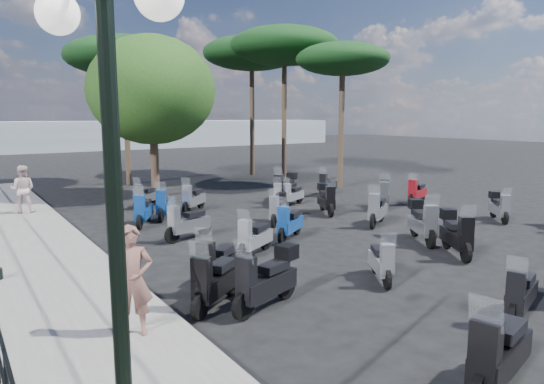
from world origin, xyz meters
TOP-DOWN VIEW (x-y plane):
  - ground at (0.00, 0.00)m, footprint 120.00×120.00m
  - sidewalk at (-6.50, 3.00)m, footprint 3.00×30.00m
  - lamp_post_0 at (-7.15, -6.58)m, footprint 0.72×1.22m
  - woman at (-5.88, -2.78)m, footprint 0.74×0.60m
  - pedestrian_far at (-5.97, 9.05)m, footprint 1.02×0.93m
  - scooter_0 at (-2.44, -6.79)m, footprint 1.85×0.74m
  - scooter_1 at (-3.36, -2.77)m, footprint 1.75×0.85m
  - scooter_2 at (-1.71, 0.32)m, footprint 1.49×0.93m
  - scooter_3 at (-3.61, -1.30)m, footprint 1.53×1.13m
  - scooter_4 at (-2.92, 5.26)m, footprint 1.04×1.54m
  - scooter_5 at (-1.74, 8.38)m, footprint 1.35×0.99m
  - scooter_7 at (0.12, -5.67)m, footprint 1.54×0.71m
  - scooter_8 at (-0.46, -2.91)m, footprint 0.92×1.33m
  - scooter_9 at (-2.47, 2.79)m, footprint 1.68×0.75m
  - scooter_10 at (0.90, 3.05)m, footprint 1.28×1.21m
  - scooter_11 at (-0.54, 6.58)m, footprint 1.40×1.15m
  - scooter_14 at (2.63, -2.57)m, footprint 1.17×1.60m
  - scooter_15 at (-0.00, 1.13)m, footprint 1.47×1.04m
  - scooter_16 at (3.36, 3.45)m, footprint 0.97×1.62m
  - scooter_17 at (2.90, 5.75)m, footprint 1.23×1.17m
  - scooter_20 at (2.98, -1.21)m, footprint 1.18×1.67m
  - scooter_21 at (3.50, 1.03)m, footprint 1.58×1.07m
  - scooter_22 at (3.72, 6.57)m, footprint 1.71×1.11m
  - scooter_23 at (3.34, 5.52)m, footprint 1.42×0.75m
  - scooter_26 at (7.48, -0.82)m, footprint 1.11×1.28m
  - scooter_27 at (5.87, 2.95)m, footprint 1.43×1.35m
  - scooter_28 at (7.79, 2.96)m, footprint 1.61×0.76m
  - scooter_29 at (6.16, 6.67)m, footprint 1.53×0.88m
  - scooter_30 at (-4.14, -2.20)m, footprint 1.53×1.13m
  - scooter_31 at (-1.95, 5.92)m, footprint 1.04×1.54m
  - broadleaf_tree at (-0.49, 10.60)m, footprint 5.52×5.52m
  - pine_0 at (7.39, 15.17)m, footprint 5.81×5.81m
  - pine_1 at (7.75, 12.34)m, footprint 6.03×6.03m
  - pine_2 at (-0.27, 15.09)m, footprint 5.86×5.86m
  - pine_3 at (8.34, 8.25)m, footprint 4.60×4.60m
  - distant_hills at (0.00, 45.00)m, footprint 70.00×8.00m

SIDE VIEW (x-z plane):
  - ground at x=0.00m, z-range 0.00..0.00m
  - sidewalk at x=-6.50m, z-range 0.00..0.15m
  - scooter_23 at x=3.34m, z-range -0.18..1.01m
  - scooter_8 at x=-0.46m, z-range -0.18..1.02m
  - scooter_5 at x=-1.74m, z-range -0.19..1.06m
  - scooter_7 at x=0.12m, z-range -0.19..1.07m
  - scooter_2 at x=-1.71m, z-range -0.20..1.11m
  - scooter_29 at x=6.16m, z-range -0.20..1.11m
  - scooter_28 at x=7.79m, z-range -0.20..1.12m
  - scooter_17 at x=2.90m, z-range -0.15..1.08m
  - scooter_26 at x=7.48m, z-range -0.15..1.08m
  - scooter_15 at x=0.00m, z-range -0.21..1.14m
  - scooter_11 at x=-0.54m, z-range -0.21..1.15m
  - scooter_9 at x=-2.47m, z-range -0.21..1.16m
  - scooter_10 at x=0.90m, z-range -0.16..1.12m
  - scooter_4 at x=-2.92m, z-range -0.21..1.18m
  - scooter_31 at x=-1.95m, z-range -0.21..1.18m
  - scooter_3 at x=-3.61m, z-range -0.22..1.21m
  - scooter_30 at x=-4.14m, z-range -0.22..1.21m
  - scooter_21 at x=3.50m, z-range -0.22..1.21m
  - scooter_0 at x=-2.44m, z-range -0.23..1.27m
  - scooter_16 at x=3.36m, z-range -0.17..1.22m
  - scooter_27 at x=5.87m, z-range -0.18..1.25m
  - scooter_1 at x=-3.36m, z-range -0.18..1.26m
  - scooter_14 at x=2.63m, z-range -0.18..1.27m
  - scooter_22 at x=3.72m, z-range -0.18..1.31m
  - scooter_20 at x=2.98m, z-range -0.18..1.31m
  - pedestrian_far at x=-5.97m, z-range 0.15..1.85m
  - woman at x=-5.88m, z-range 0.15..1.91m
  - distant_hills at x=0.00m, z-range 0.00..3.00m
  - lamp_post_0 at x=-7.15m, z-range 0.46..4.89m
  - broadleaf_tree at x=-0.49m, z-range 1.15..8.17m
  - pine_3 at x=8.34m, z-range 2.71..9.83m
  - pine_2 at x=-0.27m, z-range 2.73..10.30m
  - pine_0 at x=7.39m, z-range 3.08..11.33m
  - pine_1 at x=7.75m, z-range 3.12..11.52m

